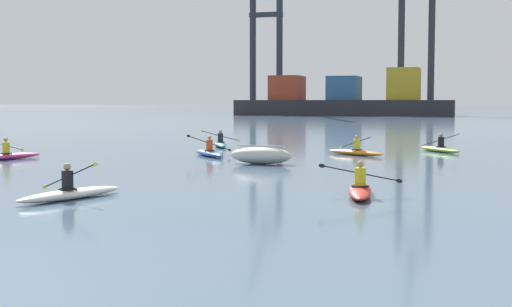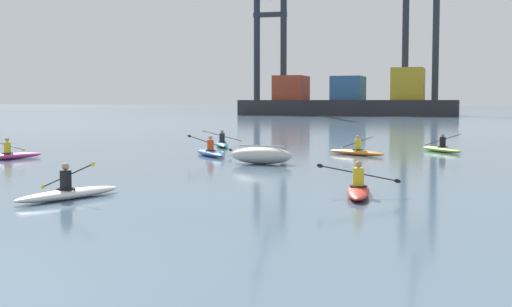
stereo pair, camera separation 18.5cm
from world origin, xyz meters
The scene contains 11 objects.
container_barge centered at (-11.51, 114.82, 2.55)m, with size 36.79×10.37×8.01m.
gantry_crane_west centered at (-28.27, 123.12, 15.62)m, with size 6.47×16.52×33.22m.
gantry_crane_west_mid centered at (-0.41, 123.42, 17.43)m, with size 6.51×19.63×34.51m.
capsized_dinghy centered at (0.78, 20.47, 0.35)m, with size 2.67×1.28×0.76m.
kayak_lime centered at (7.46, 29.52, 0.17)m, with size 2.41×3.15×0.95m.
kayak_orange centered at (3.72, 26.23, 0.17)m, with size 3.16×2.38×0.95m.
kayak_magenta centered at (-10.42, 19.46, 0.17)m, with size 2.18×3.43×0.95m.
kayak_blue centered at (-2.66, 23.68, 0.17)m, with size 2.60×3.03×1.03m.
kayak_red centered at (6.02, 12.09, 0.17)m, with size 2.24×3.45×0.95m.
kayak_teal centered at (-4.38, 30.11, 0.17)m, with size 2.06×3.35×0.96m.
kayak_white centered at (-1.11, 9.23, 0.17)m, with size 2.09×3.42×1.05m.
Camera 1 is at (8.77, -6.93, 2.56)m, focal length 49.76 mm.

